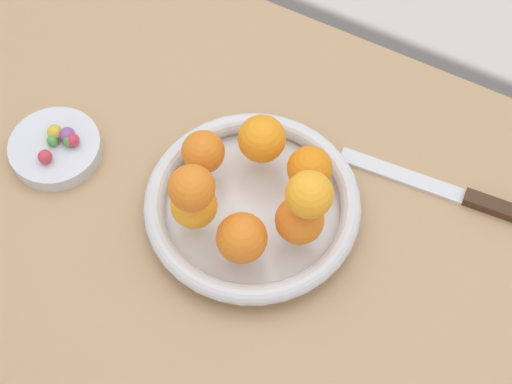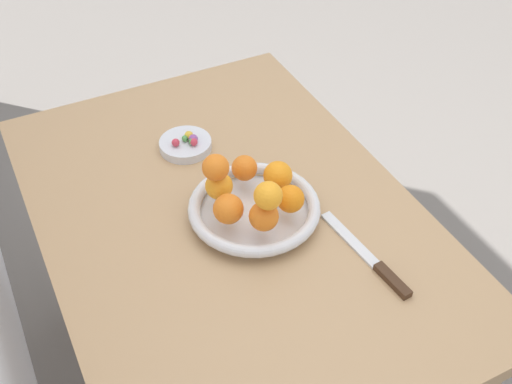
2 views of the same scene
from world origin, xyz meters
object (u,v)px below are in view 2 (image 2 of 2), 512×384
at_px(candy_dish, 186,145).
at_px(candy_ball_2, 194,142).
at_px(orange_0, 290,199).
at_px(orange_7, 268,196).
at_px(candy_ball_0, 185,138).
at_px(orange_6, 216,168).
at_px(orange_4, 228,209).
at_px(candy_ball_5, 176,143).
at_px(candy_ball_1, 193,139).
at_px(orange_3, 219,186).
at_px(orange_5, 264,216).
at_px(orange_1, 278,175).
at_px(candy_ball_4, 189,135).
at_px(candy_ball_3, 192,142).
at_px(knife, 372,260).
at_px(orange_2, 244,168).
at_px(dining_table, 230,242).
at_px(fruit_bowl, 254,209).

height_order(candy_dish, candy_ball_2, candy_ball_2).
height_order(orange_0, orange_7, orange_7).
distance_m(candy_dish, candy_ball_0, 0.02).
distance_m(orange_0, orange_6, 0.16).
height_order(orange_4, candy_ball_5, orange_4).
xyz_separation_m(orange_7, candy_ball_1, (0.34, 0.02, -0.09)).
distance_m(orange_3, candy_ball_0, 0.23).
bearing_deg(orange_6, candy_ball_0, -5.19).
distance_m(orange_3, orange_5, 0.13).
bearing_deg(orange_1, candy_ball_4, 20.67).
bearing_deg(orange_4, orange_3, -9.53).
bearing_deg(orange_1, orange_4, 108.60).
xyz_separation_m(candy_ball_2, candy_ball_4, (0.03, 0.00, 0.00)).
bearing_deg(candy_ball_4, orange_6, 172.35).
relative_size(orange_1, candy_ball_2, 3.30).
distance_m(candy_dish, orange_0, 0.35).
bearing_deg(candy_ball_3, orange_5, -176.83).
xyz_separation_m(orange_0, orange_5, (-0.02, 0.07, 0.00)).
distance_m(orange_7, candy_ball_1, 0.35).
relative_size(orange_0, candy_ball_2, 3.05).
relative_size(candy_dish, candy_ball_2, 6.59).
height_order(orange_1, candy_ball_1, orange_1).
distance_m(orange_6, candy_ball_2, 0.23).
bearing_deg(orange_3, knife, -142.30).
xyz_separation_m(orange_2, orange_5, (-0.15, 0.03, 0.00)).
relative_size(orange_0, candy_ball_3, 3.23).
bearing_deg(candy_ball_3, candy_dish, 24.56).
height_order(orange_0, orange_2, orange_0).
xyz_separation_m(orange_0, candy_ball_1, (0.31, 0.08, -0.04)).
height_order(dining_table, knife, knife).
relative_size(orange_6, knife, 0.21).
xyz_separation_m(orange_1, knife, (-0.24, -0.08, -0.07)).
bearing_deg(candy_ball_5, orange_7, -170.24).
relative_size(fruit_bowl, orange_1, 4.48).
distance_m(candy_ball_3, knife, 0.51).
bearing_deg(orange_7, candy_ball_1, 3.10).
distance_m(orange_5, candy_ball_5, 0.35).
relative_size(dining_table, fruit_bowl, 4.00).
height_order(candy_dish, candy_ball_1, candy_ball_1).
distance_m(orange_1, knife, 0.26).
xyz_separation_m(orange_2, candy_ball_3, (0.18, 0.05, -0.04)).
bearing_deg(orange_3, candy_ball_1, -7.57).
height_order(fruit_bowl, candy_dish, fruit_bowl).
relative_size(orange_1, orange_4, 1.00).
bearing_deg(orange_3, orange_4, 170.47).
height_order(orange_3, candy_ball_5, orange_3).
bearing_deg(knife, orange_6, 39.30).
distance_m(orange_0, knife, 0.20).
height_order(orange_7, candy_ball_4, orange_7).
relative_size(orange_5, candy_ball_4, 2.89).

